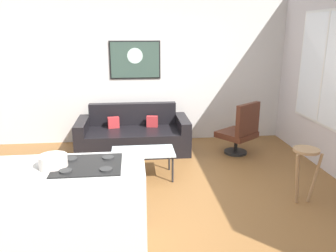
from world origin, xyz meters
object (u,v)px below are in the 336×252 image
object	(u,v)px
couch	(133,136)
coffee_table	(143,153)
mixing_bowl	(53,162)
wall_painting	(135,60)
armchair	(241,131)
bar_stool	(305,162)

from	to	relation	value
couch	coffee_table	bearing A→B (deg)	-83.47
couch	mixing_bowl	size ratio (longest dim) A/B	7.86
couch	coffee_table	xyz separation A→B (m)	(0.13, -1.17, 0.10)
mixing_bowl	wall_painting	world-z (taller)	wall_painting
mixing_bowl	wall_painting	distance (m)	3.64
coffee_table	armchair	world-z (taller)	armchair
couch	armchair	world-z (taller)	armchair
bar_stool	coffee_table	bearing A→B (deg)	154.72
armchair	bar_stool	xyz separation A→B (m)	(0.26, -1.71, 0.10)
coffee_table	wall_painting	distance (m)	2.13
couch	bar_stool	distance (m)	2.99
couch	mixing_bowl	xyz separation A→B (m)	(-0.71, -2.92, 0.71)
couch	coffee_table	distance (m)	1.18
coffee_table	armchair	size ratio (longest dim) A/B	0.98
mixing_bowl	coffee_table	bearing A→B (deg)	64.30
bar_stool	wall_painting	xyz separation A→B (m)	(-2.04, 2.69, 1.04)
bar_stool	mixing_bowl	bearing A→B (deg)	-163.94
bar_stool	mixing_bowl	distance (m)	2.97
wall_painting	couch	bearing A→B (deg)	-96.88
coffee_table	mixing_bowl	size ratio (longest dim) A/B	3.66
couch	armchair	size ratio (longest dim) A/B	2.10
mixing_bowl	bar_stool	bearing A→B (deg)	16.06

